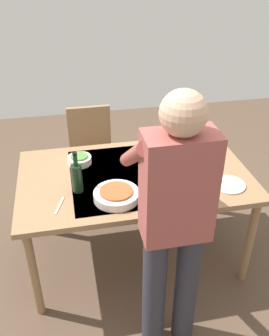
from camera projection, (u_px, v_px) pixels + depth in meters
The scene contains 16 objects.
ground_plane at pixel (134, 252), 3.10m from camera, with size 6.00×6.00×0.00m, color brown.
dining_table at pixel (134, 182), 2.72m from camera, with size 1.66×1.00×0.78m.
chair_near at pixel (92, 149), 3.51m from camera, with size 0.40×0.40×0.91m.
person_server at pixel (174, 219), 1.97m from camera, with size 0.42×0.61×1.69m.
wine_bottle at pixel (77, 177), 2.45m from camera, with size 0.07×0.07×0.30m.
wine_glass_left at pixel (187, 164), 2.60m from camera, with size 0.07×0.07×0.15m.
wine_glass_right at pixel (145, 158), 2.67m from camera, with size 0.07×0.07×0.15m.
water_cup_near_left at pixel (199, 157), 2.78m from camera, with size 0.07×0.07×0.11m, color silver.
water_cup_near_right at pixel (169, 177), 2.55m from camera, with size 0.07×0.07×0.11m, color silver.
water_cup_far_left at pixel (158, 162), 2.74m from camera, with size 0.08×0.08×0.10m, color silver.
water_cup_far_right at pixel (148, 146), 2.95m from camera, with size 0.07×0.07×0.09m, color silver.
serving_bowl_pasta at pixel (116, 195), 2.41m from camera, with size 0.30×0.30×0.07m.
side_bowl_salad at pixel (79, 159), 2.79m from camera, with size 0.18×0.18×0.07m.
dinner_plate_near at pixel (228, 185), 2.56m from camera, with size 0.23×0.23×0.01m, color white.
table_knife at pixel (209, 151), 2.97m from camera, with size 0.01×0.20×0.01m, color silver.
table_fork at pixel (60, 205), 2.37m from camera, with size 0.01×0.18×0.01m, color silver.
Camera 1 is at (0.45, 2.21, 2.23)m, focal length 39.70 mm.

